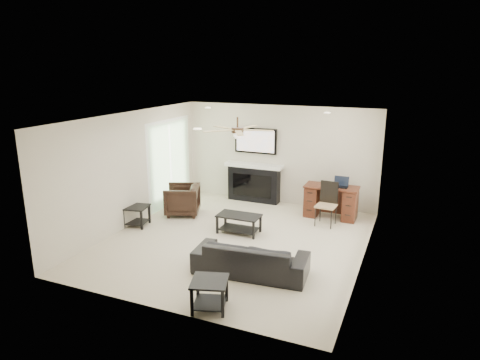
{
  "coord_description": "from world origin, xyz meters",
  "views": [
    {
      "loc": [
        3.23,
        -7.4,
        3.47
      ],
      "look_at": [
        -0.0,
        0.23,
        1.22
      ],
      "focal_mm": 32.0,
      "sensor_mm": 36.0,
      "label": 1
    }
  ],
  "objects_px": {
    "armchair": "(182,200)",
    "desk": "(331,202)",
    "sofa": "(251,258)",
    "fireplace_unit": "(254,165)",
    "coffee_table": "(239,224)"
  },
  "relations": [
    {
      "from": "sofa",
      "to": "fireplace_unit",
      "type": "bearing_deg",
      "value": -74.57
    },
    {
      "from": "fireplace_unit",
      "to": "armchair",
      "type": "bearing_deg",
      "value": -126.38
    },
    {
      "from": "armchair",
      "to": "fireplace_unit",
      "type": "xyz_separation_m",
      "value": [
        1.19,
        1.62,
        0.6
      ]
    },
    {
      "from": "coffee_table",
      "to": "fireplace_unit",
      "type": "bearing_deg",
      "value": 102.76
    },
    {
      "from": "fireplace_unit",
      "to": "desk",
      "type": "relative_size",
      "value": 1.57
    },
    {
      "from": "coffee_table",
      "to": "sofa",
      "type": "bearing_deg",
      "value": -61.07
    },
    {
      "from": "coffee_table",
      "to": "desk",
      "type": "bearing_deg",
      "value": 46.54
    },
    {
      "from": "armchair",
      "to": "desk",
      "type": "distance_m",
      "value": 3.5
    },
    {
      "from": "armchair",
      "to": "coffee_table",
      "type": "xyz_separation_m",
      "value": [
        1.7,
        -0.55,
        -0.16
      ]
    },
    {
      "from": "sofa",
      "to": "coffee_table",
      "type": "distance_m",
      "value": 1.84
    },
    {
      "from": "armchair",
      "to": "coffee_table",
      "type": "relative_size",
      "value": 0.87
    },
    {
      "from": "sofa",
      "to": "armchair",
      "type": "bearing_deg",
      "value": -44.64
    },
    {
      "from": "armchair",
      "to": "coffee_table",
      "type": "height_order",
      "value": "armchair"
    },
    {
      "from": "fireplace_unit",
      "to": "desk",
      "type": "xyz_separation_m",
      "value": [
        2.11,
        -0.46,
        -0.57
      ]
    },
    {
      "from": "armchair",
      "to": "desk",
      "type": "relative_size",
      "value": 0.64
    }
  ]
}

